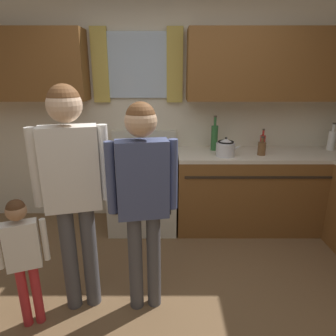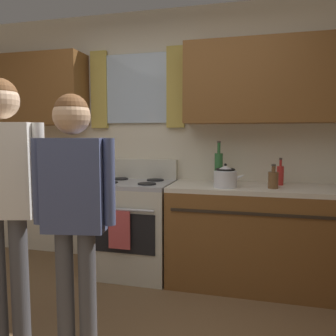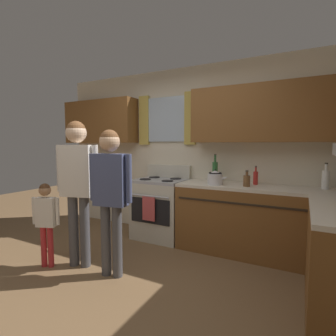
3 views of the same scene
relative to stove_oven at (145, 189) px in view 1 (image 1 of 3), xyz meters
name	(u,v)px [view 1 (image 1 of 3)]	position (x,y,z in m)	size (l,w,h in m)	color
ground_plane	(171,330)	(0.30, -1.54, -0.47)	(12.00, 12.00, 0.00)	brown
back_wall_unit	(174,94)	(0.34, 0.27, 1.05)	(4.60, 0.42, 2.60)	beige
kitchen_counter_run	(311,202)	(1.78, -0.32, -0.02)	(2.20, 1.82, 0.90)	brown
stove_oven	(145,189)	(0.00, 0.00, 0.00)	(0.75, 0.67, 1.10)	beige
bottle_squat_brown	(263,148)	(1.29, -0.10, 0.51)	(0.08, 0.08, 0.21)	brown
bottle_sauce_red	(264,142)	(1.36, 0.12, 0.53)	(0.06, 0.06, 0.25)	red
bottle_milk_white	(333,140)	(2.16, 0.13, 0.55)	(0.08, 0.08, 0.31)	white
bottle_wine_green	(216,137)	(0.81, 0.12, 0.58)	(0.08, 0.08, 0.39)	#2D6633
stovetop_kettle	(227,147)	(0.90, -0.14, 0.53)	(0.27, 0.20, 0.21)	silver
adult_holding_child	(73,177)	(-0.38, -1.28, 0.60)	(0.51, 0.25, 1.69)	#4C4C51
adult_in_plaid	(144,187)	(0.11, -1.29, 0.53)	(0.49, 0.21, 1.58)	#4C4C51
small_child	(24,249)	(-0.70, -1.48, 0.15)	(0.31, 0.17, 0.98)	red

